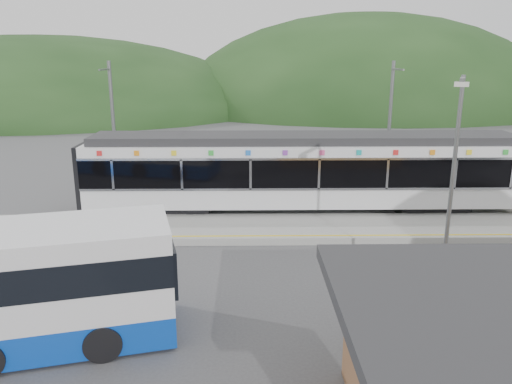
{
  "coord_description": "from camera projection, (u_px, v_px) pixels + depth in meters",
  "views": [
    {
      "loc": [
        -0.16,
        -16.67,
        7.19
      ],
      "look_at": [
        0.09,
        1.0,
        2.38
      ],
      "focal_mm": 35.0,
      "sensor_mm": 36.0,
      "label": 1
    }
  ],
  "objects": [
    {
      "name": "lamp_post",
      "position": [
        455.0,
        175.0,
        13.98
      ],
      "size": [
        0.57,
        1.22,
        6.72
      ],
      "rotation": [
        0.0,
        0.0,
        -0.42
      ],
      "color": "slate",
      "rests_on": "ground"
    },
    {
      "name": "platform",
      "position": [
        253.0,
        229.0,
        21.12
      ],
      "size": [
        26.0,
        3.2,
        0.3
      ],
      "primitive_type": "cube",
      "color": "#9E9E99",
      "rests_on": "ground"
    },
    {
      "name": "train",
      "position": [
        304.0,
        170.0,
        23.25
      ],
      "size": [
        20.44,
        3.01,
        3.74
      ],
      "color": "black",
      "rests_on": "ground"
    },
    {
      "name": "yellow_line",
      "position": [
        253.0,
        236.0,
        19.82
      ],
      "size": [
        26.0,
        0.1,
        0.01
      ],
      "primitive_type": "cube",
      "color": "yellow",
      "rests_on": "platform"
    },
    {
      "name": "catenary_mast_west",
      "position": [
        114.0,
        129.0,
        25.18
      ],
      "size": [
        0.18,
        1.8,
        7.0
      ],
      "color": "slate",
      "rests_on": "ground"
    },
    {
      "name": "hills",
      "position": [
        386.0,
        217.0,
        23.16
      ],
      "size": [
        146.0,
        149.0,
        26.0
      ],
      "color": "#1E3D19",
      "rests_on": "ground"
    },
    {
      "name": "ground",
      "position": [
        254.0,
        263.0,
        17.97
      ],
      "size": [
        120.0,
        120.0,
        0.0
      ],
      "primitive_type": "plane",
      "color": "#4C4C4F",
      "rests_on": "ground"
    },
    {
      "name": "catenary_mast_east",
      "position": [
        389.0,
        129.0,
        25.37
      ],
      "size": [
        0.18,
        1.8,
        7.0
      ],
      "color": "slate",
      "rests_on": "ground"
    }
  ]
}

